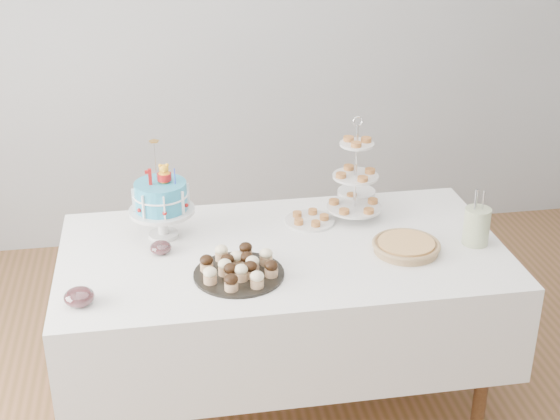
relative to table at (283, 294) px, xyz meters
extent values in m
cube|color=#AAACB0|center=(0.00, 1.70, 0.81)|extent=(5.00, 0.04, 2.70)
cube|color=white|center=(0.00, 0.00, 0.00)|extent=(1.92, 1.02, 0.45)
cylinder|color=brown|center=(-0.82, -0.37, -0.21)|extent=(0.06, 0.06, 0.67)
cylinder|color=brown|center=(0.82, -0.37, -0.21)|extent=(0.06, 0.06, 0.67)
cylinder|color=brown|center=(-0.82, 0.37, -0.21)|extent=(0.06, 0.06, 0.67)
cylinder|color=brown|center=(0.82, 0.37, -0.21)|extent=(0.06, 0.06, 0.67)
cylinder|color=#2D9CC4|center=(-0.51, 0.21, 0.43)|extent=(0.23, 0.23, 0.12)
torus|color=white|center=(-0.51, 0.21, 0.43)|extent=(0.24, 0.24, 0.01)
cube|color=red|center=(-0.55, 0.19, 0.52)|extent=(0.02, 0.02, 0.07)
cylinder|color=blue|center=(-0.44, 0.18, 0.52)|extent=(0.01, 0.01, 0.07)
cylinder|color=silver|center=(-0.52, 0.24, 0.58)|extent=(0.00, 0.00, 0.18)
cylinder|color=gold|center=(-0.52, 0.24, 0.67)|extent=(0.05, 0.05, 0.01)
cylinder|color=black|center=(-0.22, -0.20, 0.23)|extent=(0.37, 0.37, 0.01)
ellipsoid|color=black|center=(-0.29, -0.20, 0.29)|extent=(0.06, 0.06, 0.04)
ellipsoid|color=#FFF2C5|center=(-0.14, -0.20, 0.29)|extent=(0.06, 0.06, 0.04)
cylinder|color=#A7815A|center=(0.52, -0.11, 0.24)|extent=(0.28, 0.28, 0.03)
cylinder|color=tan|center=(0.52, -0.11, 0.27)|extent=(0.24, 0.24, 0.02)
torus|color=#A7815A|center=(0.52, -0.11, 0.26)|extent=(0.29, 0.29, 0.02)
cylinder|color=silver|center=(0.38, 0.25, 0.46)|extent=(0.01, 0.01, 0.46)
cylinder|color=silver|center=(0.38, 0.25, 0.28)|extent=(0.26, 0.26, 0.01)
cylinder|color=silver|center=(0.38, 0.25, 0.44)|extent=(0.21, 0.21, 0.01)
cylinder|color=silver|center=(0.38, 0.25, 0.59)|extent=(0.16, 0.16, 0.01)
torus|color=silver|center=(0.38, 0.25, 0.70)|extent=(0.05, 0.01, 0.05)
cylinder|color=silver|center=(0.43, 0.40, 0.26)|extent=(0.18, 0.18, 0.07)
cylinder|color=silver|center=(0.17, 0.24, 0.23)|extent=(0.23, 0.23, 0.01)
ellipsoid|color=silver|center=(-0.84, -0.32, 0.26)|extent=(0.12, 0.12, 0.07)
cylinder|color=#5C070E|center=(-0.84, -0.32, 0.26)|extent=(0.08, 0.08, 0.03)
ellipsoid|color=silver|center=(-0.52, 0.05, 0.25)|extent=(0.09, 0.09, 0.06)
cylinder|color=#5C070E|center=(-0.52, 0.05, 0.25)|extent=(0.06, 0.06, 0.03)
cylinder|color=beige|center=(0.84, -0.09, 0.31)|extent=(0.11, 0.11, 0.17)
cylinder|color=beige|center=(0.90, -0.07, 0.33)|extent=(0.01, 0.01, 0.09)
camera|label=1|loc=(-0.51, -2.94, 1.82)|focal=50.00mm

